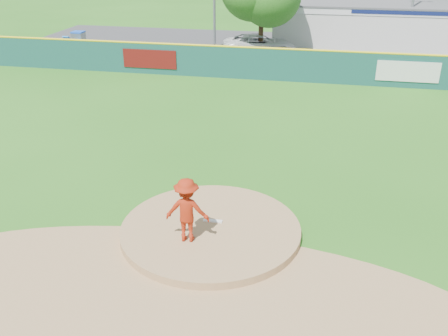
% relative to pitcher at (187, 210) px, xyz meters
% --- Properties ---
extents(ground, '(120.00, 120.00, 0.00)m').
position_rel_pitcher_xyz_m(ground, '(0.49, 0.82, -1.23)').
color(ground, '#286B19').
rests_on(ground, ground).
extents(pitchers_mound, '(5.50, 5.50, 0.50)m').
position_rel_pitcher_xyz_m(pitchers_mound, '(0.49, 0.82, -1.23)').
color(pitchers_mound, '#9E774C').
rests_on(pitchers_mound, ground).
extents(pitching_rubber, '(0.60, 0.15, 0.04)m').
position_rel_pitcher_xyz_m(pitching_rubber, '(0.49, 1.12, -0.96)').
color(pitching_rubber, white).
rests_on(pitching_rubber, pitchers_mound).
extents(infield_dirt_arc, '(15.40, 15.40, 0.01)m').
position_rel_pitcher_xyz_m(infield_dirt_arc, '(0.49, -2.18, -1.22)').
color(infield_dirt_arc, '#9E774C').
rests_on(infield_dirt_arc, ground).
extents(parking_lot, '(44.00, 16.00, 0.02)m').
position_rel_pitcher_xyz_m(parking_lot, '(0.49, 27.82, -1.22)').
color(parking_lot, '#38383A').
rests_on(parking_lot, ground).
extents(pitcher, '(1.31, 0.82, 1.95)m').
position_rel_pitcher_xyz_m(pitcher, '(0.00, 0.00, 0.00)').
color(pitcher, '#9F220D').
rests_on(pitcher, pitchers_mound).
extents(van, '(5.93, 3.86, 1.52)m').
position_rel_pitcher_xyz_m(van, '(-1.62, 25.94, -0.45)').
color(van, white).
rests_on(van, parking_lot).
extents(pool_building_grp, '(15.20, 8.20, 3.31)m').
position_rel_pitcher_xyz_m(pool_building_grp, '(6.49, 32.81, 0.44)').
color(pool_building_grp, silver).
rests_on(pool_building_grp, ground).
extents(fence_banners, '(19.61, 0.04, 1.20)m').
position_rel_pitcher_xyz_m(fence_banners, '(0.23, 18.74, -0.23)').
color(fence_banners, '#5F0F0D').
rests_on(fence_banners, ground).
extents(playground_slide, '(0.90, 2.54, 1.40)m').
position_rel_pitcher_xyz_m(playground_slide, '(-15.93, 24.96, -0.52)').
color(playground_slide, blue).
rests_on(playground_slide, ground).
extents(outfield_fence, '(40.00, 0.14, 2.07)m').
position_rel_pitcher_xyz_m(outfield_fence, '(0.49, 18.82, -0.14)').
color(outfield_fence, '#154643').
rests_on(outfield_fence, ground).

